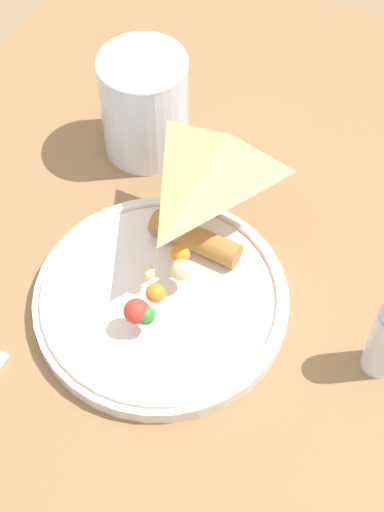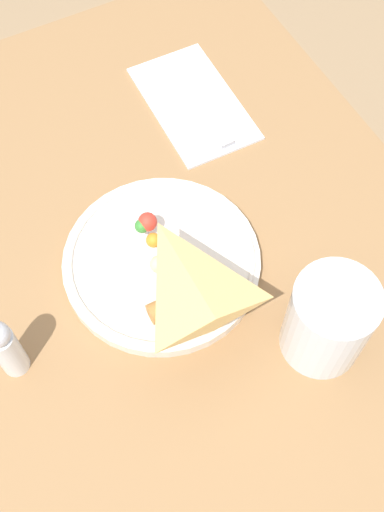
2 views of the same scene
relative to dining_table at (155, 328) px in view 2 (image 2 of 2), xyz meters
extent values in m
plane|color=#997A56|center=(0.00, 0.00, -0.62)|extent=(6.00, 6.00, 0.00)
cube|color=olive|center=(0.00, 0.00, 0.11)|extent=(0.94, 0.74, 0.03)
cube|color=brown|center=(0.42, -0.32, -0.26)|extent=(0.06, 0.06, 0.72)
cylinder|color=silver|center=(0.02, -0.03, 0.13)|extent=(0.23, 0.23, 0.02)
torus|color=silver|center=(0.02, -0.03, 0.14)|extent=(0.22, 0.22, 0.01)
pyramid|color=#E0B266|center=(0.02, -0.03, 0.15)|extent=(0.13, 0.10, 0.02)
cylinder|color=#B77A3D|center=(-0.05, -0.03, 0.15)|extent=(0.03, 0.09, 0.02)
sphere|color=orange|center=(0.03, -0.02, 0.17)|extent=(0.02, 0.02, 0.02)
sphere|color=red|center=(0.06, -0.03, 0.17)|extent=(0.02, 0.02, 0.02)
sphere|color=orange|center=(-0.02, -0.02, 0.17)|extent=(0.02, 0.02, 0.02)
sphere|color=#388433|center=(0.06, -0.02, 0.17)|extent=(0.02, 0.02, 0.02)
sphere|color=#EFDB93|center=(0.01, -0.04, 0.17)|extent=(0.01, 0.01, 0.01)
sphere|color=#EFDB93|center=(0.00, -0.01, 0.17)|extent=(0.02, 0.02, 0.02)
cylinder|color=white|center=(-0.15, -0.14, 0.18)|extent=(0.09, 0.09, 0.12)
cylinder|color=white|center=(-0.15, -0.14, 0.17)|extent=(0.08, 0.08, 0.08)
torus|color=white|center=(-0.15, -0.14, 0.24)|extent=(0.09, 0.09, 0.00)
cube|color=silver|center=(0.23, -0.18, 0.13)|extent=(0.20, 0.12, 0.00)
cube|color=#B2B2B7|center=(0.17, -0.18, 0.13)|extent=(0.07, 0.02, 0.01)
cube|color=silver|center=(0.26, -0.18, 0.13)|extent=(0.11, 0.02, 0.00)
ellipsoid|color=silver|center=(0.31, -0.17, 0.13)|extent=(0.02, 0.02, 0.00)
cylinder|color=white|center=(-0.02, 0.17, 0.17)|extent=(0.03, 0.03, 0.08)
camera|label=1|loc=(0.34, 0.18, 0.75)|focal=55.00mm
camera|label=2|loc=(-0.32, 0.11, 0.80)|focal=45.00mm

